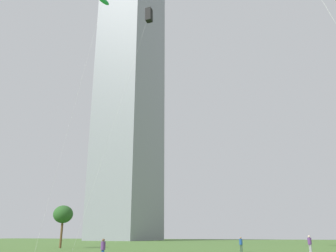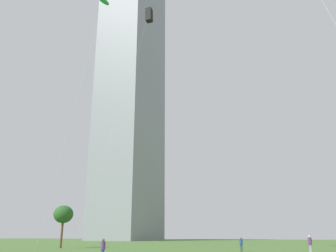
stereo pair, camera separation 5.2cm
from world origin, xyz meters
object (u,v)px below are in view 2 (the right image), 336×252
(kite_flying_3, at_px, (149,15))
(park_tree_0, at_px, (63,215))
(person_standing_3, at_px, (241,243))
(kite_flying_1, at_px, (103,1))
(distant_highrise_1, at_px, (131,99))
(person_standing_0, at_px, (103,248))
(person_standing_1, at_px, (310,243))

(kite_flying_3, xyz_separation_m, park_tree_0, (-15.74, 4.34, -28.87))
(person_standing_3, relative_size, kite_flying_1, 0.05)
(distant_highrise_1, bearing_deg, person_standing_0, -59.18)
(kite_flying_3, bearing_deg, kite_flying_1, -140.84)
(person_standing_0, bearing_deg, kite_flying_1, 160.26)
(person_standing_0, height_order, person_standing_1, person_standing_1)
(person_standing_1, xyz_separation_m, kite_flying_3, (-19.01, -1.51, 32.66))
(kite_flying_3, xyz_separation_m, distant_highrise_1, (-40.93, 73.52, 20.03))
(kite_flying_3, bearing_deg, person_standing_0, -76.45)
(person_standing_0, bearing_deg, person_standing_1, 81.95)
(person_standing_0, distance_m, person_standing_1, 23.36)
(kite_flying_1, height_order, park_tree_0, kite_flying_1)
(person_standing_3, relative_size, park_tree_0, 0.27)
(person_standing_3, height_order, kite_flying_3, kite_flying_3)
(person_standing_3, bearing_deg, person_standing_1, -5.52)
(person_standing_1, distance_m, kite_flying_1, 41.94)
(person_standing_0, height_order, person_standing_3, person_standing_3)
(person_standing_3, bearing_deg, kite_flying_1, -170.61)
(person_standing_1, xyz_separation_m, person_standing_3, (-7.38, -0.39, -0.10))
(person_standing_1, bearing_deg, person_standing_3, 54.29)
(person_standing_0, height_order, distant_highrise_1, distant_highrise_1)
(person_standing_1, height_order, kite_flying_1, kite_flying_1)
(distant_highrise_1, bearing_deg, person_standing_1, -45.94)
(kite_flying_1, distance_m, park_tree_0, 32.71)
(person_standing_3, distance_m, kite_flying_3, 34.78)
(person_standing_3, height_order, park_tree_0, park_tree_0)
(person_standing_0, height_order, park_tree_0, park_tree_0)
(kite_flying_1, bearing_deg, distant_highrise_1, 114.50)
(kite_flying_1, xyz_separation_m, park_tree_0, (-10.33, 8.76, -29.78))
(person_standing_3, relative_size, kite_flying_3, 0.05)
(person_standing_3, distance_m, park_tree_0, 27.84)
(person_standing_0, distance_m, park_tree_0, 28.82)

